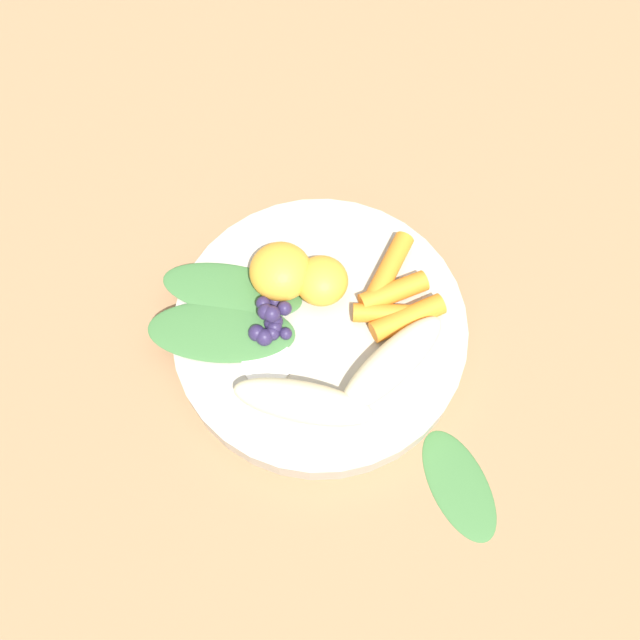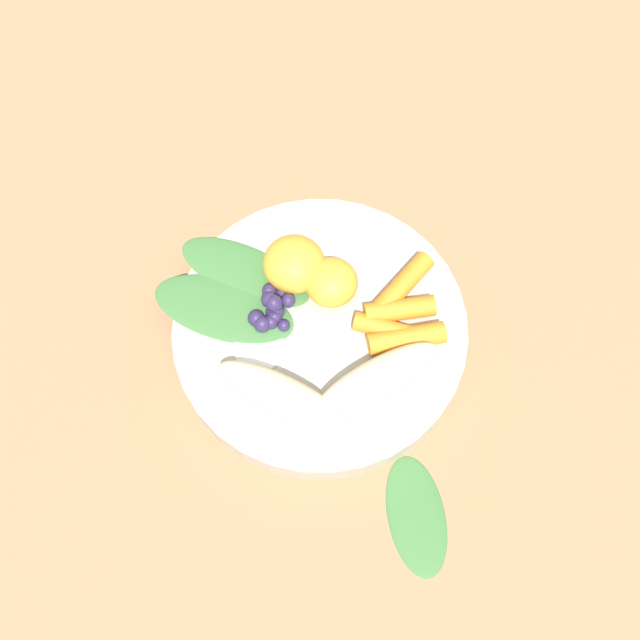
% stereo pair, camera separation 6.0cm
% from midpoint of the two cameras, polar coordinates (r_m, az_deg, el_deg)
% --- Properties ---
extents(ground_plane, '(2.40, 2.40, 0.00)m').
position_cam_midpoint_polar(ground_plane, '(0.64, 2.68, -1.71)').
color(ground_plane, '#99704C').
extents(bowl, '(0.25, 0.25, 0.03)m').
position_cam_midpoint_polar(bowl, '(0.62, 2.74, -1.22)').
color(bowl, '#B2AD9E').
rests_on(bowl, ground_plane).
extents(banana_peeled_left, '(0.09, 0.11, 0.03)m').
position_cam_midpoint_polar(banana_peeled_left, '(0.58, 7.52, -4.98)').
color(banana_peeled_left, beige).
rests_on(banana_peeled_left, bowl).
extents(banana_peeled_right, '(0.11, 0.04, 0.03)m').
position_cam_midpoint_polar(banana_peeled_right, '(0.57, -0.14, -6.30)').
color(banana_peeled_right, beige).
rests_on(banana_peeled_right, bowl).
extents(orange_segment_near, '(0.05, 0.05, 0.04)m').
position_cam_midpoint_polar(orange_segment_near, '(0.61, 0.72, 4.14)').
color(orange_segment_near, '#F4A833').
rests_on(orange_segment_near, bowl).
extents(orange_segment_far, '(0.05, 0.05, 0.03)m').
position_cam_midpoint_polar(orange_segment_far, '(0.61, 3.71, 2.68)').
color(orange_segment_far, '#F4A833').
rests_on(orange_segment_far, bowl).
extents(carrot_front, '(0.06, 0.06, 0.02)m').
position_cam_midpoint_polar(carrot_front, '(0.60, 9.67, -1.77)').
color(carrot_front, orange).
rests_on(carrot_front, bowl).
extents(carrot_mid_left, '(0.06, 0.03, 0.02)m').
position_cam_midpoint_polar(carrot_mid_left, '(0.60, 8.17, -1.05)').
color(carrot_mid_left, orange).
rests_on(carrot_mid_left, bowl).
extents(carrot_mid_right, '(0.06, 0.05, 0.02)m').
position_cam_midpoint_polar(carrot_mid_right, '(0.61, 9.09, 0.48)').
color(carrot_mid_right, orange).
rests_on(carrot_mid_right, bowl).
extents(carrot_rear, '(0.03, 0.07, 0.02)m').
position_cam_midpoint_polar(carrot_rear, '(0.62, 9.31, 2.49)').
color(carrot_rear, orange).
rests_on(carrot_rear, bowl).
extents(blueberry_pile, '(0.04, 0.05, 0.03)m').
position_cam_midpoint_polar(blueberry_pile, '(0.60, -0.98, 0.47)').
color(blueberry_pile, '#2D234C').
rests_on(blueberry_pile, bowl).
extents(coconut_shred_patch, '(0.04, 0.04, 0.00)m').
position_cam_midpoint_polar(coconut_shred_patch, '(0.60, -2.01, -2.60)').
color(coconut_shred_patch, white).
rests_on(coconut_shred_patch, bowl).
extents(kale_leaf_left, '(0.13, 0.06, 0.01)m').
position_cam_midpoint_polar(kale_leaf_left, '(0.63, -3.25, 3.54)').
color(kale_leaf_left, '#3D7038').
rests_on(kale_leaf_left, bowl).
extents(kale_leaf_right, '(0.13, 0.08, 0.01)m').
position_cam_midpoint_polar(kale_leaf_right, '(0.61, -4.87, 0.56)').
color(kale_leaf_right, '#3D7038').
rests_on(kale_leaf_right, bowl).
extents(kale_leaf_stray, '(0.10, 0.10, 0.01)m').
position_cam_midpoint_polar(kale_leaf_stray, '(0.60, 10.56, -15.25)').
color(kale_leaf_stray, '#3D7038').
rests_on(kale_leaf_stray, ground_plane).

